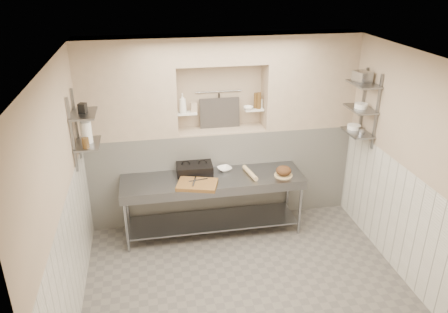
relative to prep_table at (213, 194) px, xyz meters
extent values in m
cube|color=#5E5953|center=(0.22, -1.18, -0.69)|extent=(4.00, 3.90, 0.10)
cube|color=silver|center=(0.22, -1.18, 2.21)|extent=(4.00, 3.90, 0.10)
cube|color=tan|center=(-1.83, -1.18, 0.76)|extent=(0.10, 3.90, 2.80)
cube|color=tan|center=(2.27, -1.18, 0.76)|extent=(0.10, 3.90, 2.80)
cube|color=tan|center=(0.22, 0.82, 0.76)|extent=(4.00, 0.10, 2.80)
cube|color=tan|center=(0.22, -3.18, 0.76)|extent=(4.00, 0.10, 2.80)
cube|color=silver|center=(0.22, 0.57, 0.06)|extent=(4.00, 0.40, 1.40)
cube|color=tan|center=(0.22, 0.57, 0.77)|extent=(1.30, 0.40, 0.02)
cube|color=tan|center=(-1.10, 0.57, 1.46)|extent=(1.35, 0.40, 1.40)
cube|color=tan|center=(1.55, 0.57, 1.46)|extent=(1.35, 0.40, 1.40)
cube|color=tan|center=(0.22, 0.57, 1.96)|extent=(1.30, 0.40, 0.40)
cube|color=silver|center=(-1.77, -1.18, 0.06)|extent=(0.02, 3.90, 1.40)
cube|color=silver|center=(2.21, -1.18, 0.06)|extent=(0.02, 3.90, 1.40)
cube|color=white|center=(-0.28, 0.57, 1.06)|extent=(0.28, 0.16, 0.02)
cube|color=white|center=(0.72, 0.57, 1.06)|extent=(0.28, 0.16, 0.02)
cylinder|color=gray|center=(0.22, 0.74, 1.31)|extent=(0.70, 0.02, 0.02)
cylinder|color=black|center=(0.22, 0.72, 1.14)|extent=(0.02, 0.02, 0.30)
cube|color=#383330|center=(0.22, 0.67, 1.00)|extent=(0.60, 0.08, 0.45)
cube|color=slate|center=(-1.75, 0.07, 1.16)|extent=(0.03, 0.03, 0.95)
cube|color=slate|center=(-1.75, -0.33, 1.16)|extent=(0.03, 0.03, 0.95)
cube|color=slate|center=(-1.62, -0.13, 0.96)|extent=(0.30, 0.50, 0.02)
cube|color=slate|center=(-1.62, -0.13, 1.36)|extent=(0.30, 0.50, 0.03)
cube|color=slate|center=(2.20, 0.07, 1.21)|extent=(0.03, 0.03, 1.05)
cube|color=slate|center=(2.20, -0.33, 1.21)|extent=(0.03, 0.03, 1.05)
cube|color=slate|center=(2.06, -0.13, 0.86)|extent=(0.30, 0.50, 0.02)
cube|color=slate|center=(2.06, -0.13, 1.21)|extent=(0.30, 0.50, 0.02)
cube|color=slate|center=(2.06, -0.13, 1.56)|extent=(0.30, 0.50, 0.03)
cube|color=gray|center=(0.00, 0.02, 0.24)|extent=(2.60, 0.70, 0.04)
cube|color=gray|center=(0.00, 0.02, -0.46)|extent=(2.45, 0.60, 0.03)
cube|color=gray|center=(0.00, -0.31, 0.18)|extent=(2.60, 0.02, 0.12)
cylinder|color=gray|center=(-1.24, -0.27, -0.21)|extent=(0.04, 0.04, 0.86)
cylinder|color=gray|center=(-1.24, 0.31, -0.21)|extent=(0.04, 0.04, 0.86)
cylinder|color=gray|center=(1.24, -0.27, -0.21)|extent=(0.04, 0.04, 0.86)
cylinder|color=gray|center=(1.24, 0.31, -0.21)|extent=(0.04, 0.04, 0.86)
cube|color=black|center=(-0.23, 0.22, 0.30)|extent=(0.53, 0.39, 0.09)
cube|color=black|center=(-0.23, 0.22, 0.37)|extent=(0.53, 0.39, 0.05)
cube|color=brown|center=(-0.25, -0.20, 0.28)|extent=(0.62, 0.51, 0.05)
cube|color=gray|center=(-0.22, -0.12, 0.31)|extent=(0.28, 0.08, 0.01)
cylinder|color=gray|center=(-0.29, -0.18, 0.31)|extent=(0.09, 0.26, 0.02)
imported|color=white|center=(0.21, 0.22, 0.28)|extent=(0.25, 0.25, 0.05)
cylinder|color=tan|center=(0.54, 0.00, 0.29)|extent=(0.14, 0.43, 0.07)
cylinder|color=tan|center=(1.01, -0.11, 0.27)|extent=(0.26, 0.26, 0.02)
ellipsoid|color=#4C2D19|center=(1.01, -0.11, 0.34)|extent=(0.22, 0.22, 0.13)
imported|color=white|center=(-0.34, 0.56, 1.21)|extent=(0.12, 0.12, 0.28)
cube|color=tan|center=(-0.17, 0.59, 1.14)|extent=(0.09, 0.09, 0.13)
imported|color=white|center=(0.63, 0.54, 1.09)|extent=(0.17, 0.17, 0.05)
cylinder|color=#503719|center=(0.79, 0.55, 1.19)|extent=(0.07, 0.07, 0.24)
cylinder|color=#503719|center=(0.75, 0.58, 1.19)|extent=(0.06, 0.06, 0.23)
cylinder|color=white|center=(0.83, 0.60, 1.13)|extent=(0.07, 0.07, 0.12)
cylinder|color=white|center=(-1.62, -0.11, 1.11)|extent=(0.14, 0.14, 0.28)
cylinder|color=#503719|center=(-1.62, -0.29, 1.03)|extent=(0.09, 0.09, 0.13)
cube|color=black|center=(-1.62, -0.15, 1.43)|extent=(0.11, 0.11, 0.12)
cylinder|color=white|center=(2.06, -0.02, 0.90)|extent=(0.19, 0.19, 0.06)
cylinder|color=gray|center=(2.06, -0.24, 0.92)|extent=(0.09, 0.09, 0.09)
cylinder|color=white|center=(2.06, -0.13, 1.25)|extent=(0.17, 0.17, 0.06)
cube|color=gray|center=(2.06, -0.07, 1.64)|extent=(0.23, 0.26, 0.14)
camera|label=1|loc=(-0.85, -5.47, 3.06)|focal=35.00mm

